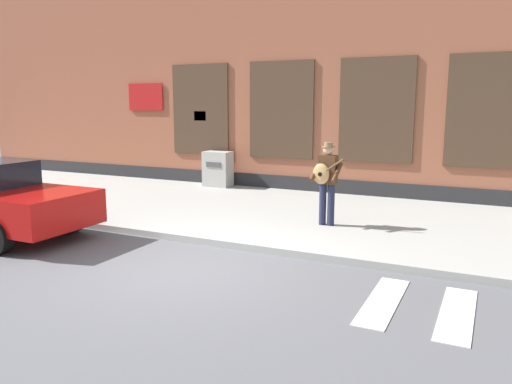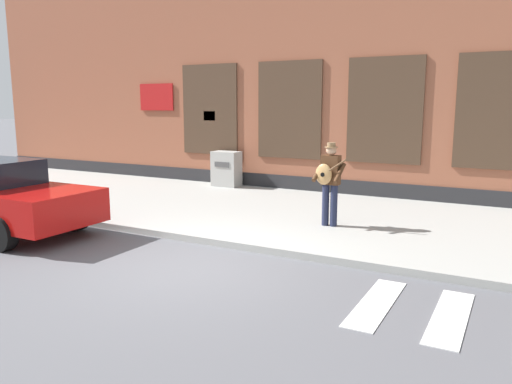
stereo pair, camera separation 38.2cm
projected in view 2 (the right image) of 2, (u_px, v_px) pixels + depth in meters
name	position (u px, v px, depth m)	size (l,w,h in m)	color
ground_plane	(186.00, 267.00, 8.36)	(160.00, 160.00, 0.00)	#56565B
sidewalk	(291.00, 214.00, 12.04)	(28.00, 5.98, 0.14)	#9E9E99
building_backdrop	(357.00, 66.00, 15.70)	(28.00, 4.06, 7.79)	#99563D
busker	(329.00, 179.00, 10.46)	(0.71, 0.54, 1.77)	#1E233D
utility_box	(226.00, 169.00, 15.71)	(0.86, 0.54, 1.10)	#ADADA8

